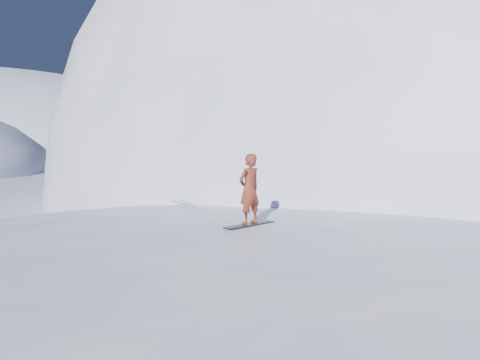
{
  "coord_description": "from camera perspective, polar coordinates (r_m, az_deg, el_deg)",
  "views": [
    {
      "loc": [
        -3.97,
        -10.55,
        4.86
      ],
      "look_at": [
        -0.32,
        3.84,
        3.5
      ],
      "focal_mm": 40.0,
      "sensor_mm": 36.0,
      "label": 1
    }
  ],
  "objects": [
    {
      "name": "ground",
      "position": [
        12.28,
        6.18,
        -18.12
      ],
      "size": [
        400.0,
        400.0,
        0.0
      ],
      "primitive_type": "plane",
      "color": "white",
      "rests_on": "ground"
    },
    {
      "name": "snowboard",
      "position": [
        14.09,
        1.0,
        -4.77
      ],
      "size": [
        1.54,
        1.04,
        0.03
      ],
      "primitive_type": "cube",
      "rotation": [
        0.0,
        0.0,
        0.51
      ],
      "color": "black",
      "rests_on": "near_ridge"
    },
    {
      "name": "summit_peak",
      "position": [
        45.1,
        21.04,
        -1.29
      ],
      "size": [
        60.0,
        56.0,
        56.0
      ],
      "primitive_type": "ellipsoid",
      "color": "white",
      "rests_on": "ground"
    },
    {
      "name": "peak_shoulder",
      "position": [
        33.94,
        10.25,
        -3.07
      ],
      "size": [
        28.0,
        24.0,
        18.0
      ],
      "primitive_type": "ellipsoid",
      "color": "white",
      "rests_on": "ground"
    },
    {
      "name": "wind_bumps",
      "position": [
        13.99,
        0.83,
        -15.09
      ],
      "size": [
        16.0,
        14.4,
        1.0
      ],
      "color": "white",
      "rests_on": "ground"
    },
    {
      "name": "board_tracks",
      "position": [
        16.6,
        -4.3,
        -3.23
      ],
      "size": [
        1.36,
        5.96,
        0.04
      ],
      "color": "silver",
      "rests_on": "ground"
    },
    {
      "name": "snowboarder",
      "position": [
        13.96,
        1.01,
        -0.98
      ],
      "size": [
        0.8,
        0.71,
        1.85
      ],
      "primitive_type": "imported",
      "rotation": [
        0.0,
        0.0,
        3.65
      ],
      "color": "maroon",
      "rests_on": "snowboard"
    },
    {
      "name": "near_ridge",
      "position": [
        15.23,
        5.77,
        -13.4
      ],
      "size": [
        36.0,
        28.0,
        4.8
      ],
      "primitive_type": "ellipsoid",
      "color": "white",
      "rests_on": "ground"
    }
  ]
}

